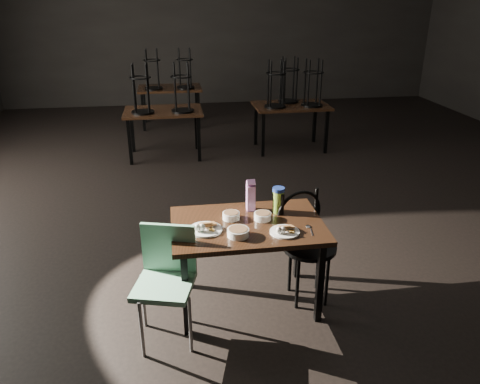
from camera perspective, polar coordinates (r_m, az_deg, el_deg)
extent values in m
plane|color=black|center=(5.79, 5.06, -1.73)|extent=(12.00, 12.00, 0.00)
cube|color=black|center=(11.20, -2.10, 18.90)|extent=(10.00, 0.04, 3.20)
cube|color=black|center=(3.71, 0.93, -4.11)|extent=(1.20, 0.80, 0.04)
cube|color=black|center=(3.59, -6.65, -12.32)|extent=(0.05, 0.05, 0.71)
cube|color=black|center=(3.75, 9.74, -10.84)|extent=(0.05, 0.05, 0.71)
cube|color=black|center=(4.13, -7.04, -7.19)|extent=(0.05, 0.05, 0.71)
cube|color=black|center=(4.26, 7.13, -6.13)|extent=(0.05, 0.05, 0.71)
cylinder|color=white|center=(3.60, -4.25, -4.58)|extent=(0.26, 0.26, 0.02)
cube|color=olive|center=(3.61, -4.25, -3.51)|extent=(0.09, 0.09, 0.04)
cube|color=olive|center=(3.61, -3.76, -3.48)|extent=(0.11, 0.11, 0.03)
ellipsoid|color=white|center=(3.55, -5.23, -4.36)|extent=(0.05, 0.05, 0.06)
ellipsoid|color=white|center=(3.55, -4.64, -4.32)|extent=(0.05, 0.05, 0.06)
cylinder|color=white|center=(3.57, 5.46, -4.85)|extent=(0.23, 0.23, 0.01)
cube|color=olive|center=(3.58, 5.43, -3.90)|extent=(0.08, 0.08, 0.04)
cube|color=olive|center=(3.59, 5.85, -3.87)|extent=(0.10, 0.10, 0.03)
ellipsoid|color=white|center=(3.52, 4.74, -4.67)|extent=(0.04, 0.04, 0.05)
ellipsoid|color=white|center=(3.52, 5.25, -4.63)|extent=(0.04, 0.04, 0.05)
cylinder|color=white|center=(3.76, -1.09, -2.91)|extent=(0.14, 0.14, 0.05)
cylinder|color=brown|center=(3.75, -1.09, -2.65)|extent=(0.12, 0.12, 0.01)
cylinder|color=white|center=(3.75, 2.78, -2.97)|extent=(0.14, 0.14, 0.06)
cylinder|color=brown|center=(3.74, 2.79, -2.70)|extent=(0.12, 0.12, 0.01)
cylinder|color=white|center=(3.50, -0.24, -4.96)|extent=(0.17, 0.17, 0.06)
cylinder|color=brown|center=(3.49, -0.24, -4.67)|extent=(0.14, 0.14, 0.01)
cube|color=#8F1A83|center=(3.88, 1.31, -0.71)|extent=(0.07, 0.07, 0.22)
cube|color=#8F1A83|center=(3.83, 1.33, 1.06)|extent=(0.07, 0.07, 0.07)
cylinder|color=#9CD940|center=(3.85, 4.68, -1.21)|extent=(0.09, 0.09, 0.19)
cylinder|color=navy|center=(3.81, 4.74, 0.30)|extent=(0.10, 0.10, 0.03)
ellipsoid|color=silver|center=(3.68, 8.32, -4.16)|extent=(0.04, 0.06, 0.01)
cube|color=silver|center=(3.61, 8.72, -4.85)|extent=(0.02, 0.12, 0.00)
cylinder|color=black|center=(3.92, 8.50, -6.68)|extent=(0.44, 0.44, 0.03)
torus|color=black|center=(3.95, 7.21, -2.70)|extent=(0.42, 0.15, 0.43)
cylinder|color=black|center=(4.18, 9.47, -8.64)|extent=(0.03, 0.03, 0.50)
cylinder|color=black|center=(4.12, 6.12, -8.99)|extent=(0.03, 0.03, 0.50)
cylinder|color=black|center=(3.91, 7.03, -10.90)|extent=(0.03, 0.03, 0.50)
cylinder|color=black|center=(3.98, 10.56, -10.49)|extent=(0.03, 0.03, 0.50)
cube|color=#77BA96|center=(3.50, -9.25, -11.24)|extent=(0.50, 0.50, 0.04)
cube|color=#77BA96|center=(3.53, -8.68, -6.73)|extent=(0.40, 0.14, 0.39)
cylinder|color=slate|center=(3.51, -11.90, -16.13)|extent=(0.03, 0.03, 0.47)
cylinder|color=slate|center=(3.50, -6.08, -15.84)|extent=(0.03, 0.03, 0.47)
cylinder|color=slate|center=(3.78, -11.68, -12.86)|extent=(0.03, 0.03, 0.47)
cylinder|color=slate|center=(3.77, -6.36, -12.59)|extent=(0.03, 0.03, 0.47)
cube|color=black|center=(7.45, -9.36, 9.67)|extent=(1.20, 0.80, 0.04)
cube|color=black|center=(7.26, -13.29, 5.94)|extent=(0.05, 0.05, 0.71)
cube|color=black|center=(7.25, -5.03, 6.44)|extent=(0.05, 0.05, 0.71)
cube|color=black|center=(7.88, -12.99, 7.29)|extent=(0.05, 0.05, 0.71)
cube|color=black|center=(7.86, -5.36, 7.76)|extent=(0.05, 0.05, 0.71)
cylinder|color=black|center=(7.31, -11.76, 9.51)|extent=(0.34, 0.34, 0.03)
torus|color=black|center=(7.21, -12.09, 13.37)|extent=(0.32, 0.32, 0.02)
cylinder|color=black|center=(7.32, -11.17, 12.52)|extent=(0.03, 0.03, 0.70)
cylinder|color=black|center=(7.33, -12.75, 12.40)|extent=(0.03, 0.03, 0.70)
cylinder|color=black|center=(7.14, -12.84, 12.12)|extent=(0.03, 0.03, 0.70)
cylinder|color=black|center=(7.13, -11.22, 12.23)|extent=(0.03, 0.03, 0.70)
cylinder|color=black|center=(7.30, -6.99, 9.81)|extent=(0.34, 0.34, 0.03)
torus|color=black|center=(7.20, -7.19, 13.68)|extent=(0.32, 0.32, 0.02)
cylinder|color=black|center=(7.32, -6.37, 12.80)|extent=(0.03, 0.03, 0.70)
cylinder|color=black|center=(7.32, -7.95, 12.72)|extent=(0.03, 0.03, 0.70)
cylinder|color=black|center=(7.12, -7.92, 12.44)|extent=(0.03, 0.03, 0.70)
cylinder|color=black|center=(7.13, -6.29, 12.52)|extent=(0.03, 0.03, 0.70)
cube|color=black|center=(7.78, 6.23, 10.41)|extent=(1.20, 0.80, 0.04)
cube|color=black|center=(7.46, 2.83, 6.98)|extent=(0.05, 0.05, 0.71)
cube|color=black|center=(7.73, 10.47, 7.20)|extent=(0.05, 0.05, 0.71)
cube|color=black|center=(8.06, 1.93, 8.24)|extent=(0.05, 0.05, 0.71)
cube|color=black|center=(8.31, 9.08, 8.42)|extent=(0.05, 0.05, 0.71)
cylinder|color=black|center=(7.56, 4.29, 10.38)|extent=(0.34, 0.34, 0.03)
torus|color=black|center=(7.47, 4.41, 14.13)|extent=(0.32, 0.32, 0.02)
cylinder|color=black|center=(7.61, 4.96, 13.24)|extent=(0.03, 0.03, 0.70)
cylinder|color=black|center=(7.56, 3.46, 13.23)|extent=(0.03, 0.03, 0.70)
cylinder|color=black|center=(7.37, 3.78, 12.96)|extent=(0.03, 0.03, 0.70)
cylinder|color=black|center=(7.42, 5.32, 12.98)|extent=(0.03, 0.03, 0.70)
cylinder|color=black|center=(7.72, 8.72, 10.44)|extent=(0.34, 0.34, 0.03)
torus|color=black|center=(7.62, 8.95, 14.11)|extent=(0.32, 0.32, 0.02)
cylinder|color=black|center=(7.77, 9.39, 13.23)|extent=(0.03, 0.03, 0.70)
cylinder|color=black|center=(7.71, 7.95, 13.24)|extent=(0.03, 0.03, 0.70)
cylinder|color=black|center=(7.52, 8.37, 12.98)|extent=(0.03, 0.03, 0.70)
cylinder|color=black|center=(7.58, 9.84, 12.97)|extent=(0.03, 0.03, 0.70)
cylinder|color=black|center=(7.94, 5.92, 10.95)|extent=(0.34, 0.34, 0.03)
torus|color=black|center=(7.86, 6.07, 14.51)|extent=(0.32, 0.32, 0.02)
cylinder|color=black|center=(8.00, 6.56, 13.66)|extent=(0.03, 0.03, 0.70)
cylinder|color=black|center=(7.95, 5.14, 13.66)|extent=(0.03, 0.03, 0.70)
cylinder|color=black|center=(7.76, 5.48, 13.42)|extent=(0.03, 0.03, 0.70)
cylinder|color=black|center=(7.81, 6.93, 13.42)|extent=(0.03, 0.03, 0.70)
cube|color=black|center=(9.31, -8.55, 12.39)|extent=(1.20, 0.80, 0.04)
cube|color=black|center=(9.09, -11.71, 9.49)|extent=(0.05, 0.05, 0.71)
cube|color=black|center=(9.09, -5.06, 9.88)|extent=(0.05, 0.05, 0.71)
cube|color=black|center=(9.71, -11.56, 10.36)|extent=(0.05, 0.05, 0.71)
cube|color=black|center=(9.71, -5.33, 10.73)|extent=(0.05, 0.05, 0.71)
cylinder|color=black|center=(9.16, -10.47, 12.32)|extent=(0.34, 0.34, 0.03)
torus|color=black|center=(9.08, -10.71, 15.41)|extent=(0.32, 0.32, 0.02)
cylinder|color=black|center=(9.20, -9.99, 14.70)|extent=(0.03, 0.03, 0.70)
cylinder|color=black|center=(9.20, -11.26, 14.62)|extent=(0.03, 0.03, 0.70)
cylinder|color=black|center=(9.01, -11.30, 14.44)|extent=(0.03, 0.03, 0.70)
cylinder|color=black|center=(9.00, -10.01, 14.52)|extent=(0.03, 0.03, 0.70)
cylinder|color=black|center=(9.16, -6.64, 12.54)|extent=(0.34, 0.34, 0.03)
torus|color=black|center=(9.08, -6.78, 15.64)|extent=(0.32, 0.32, 0.02)
cylinder|color=black|center=(9.20, -6.13, 14.92)|extent=(0.03, 0.03, 0.70)
cylinder|color=black|center=(9.20, -7.41, 14.85)|extent=(0.03, 0.03, 0.70)
cylinder|color=black|center=(9.00, -7.37, 14.68)|extent=(0.03, 0.03, 0.70)
cylinder|color=black|center=(9.01, -6.07, 14.74)|extent=(0.03, 0.03, 0.70)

